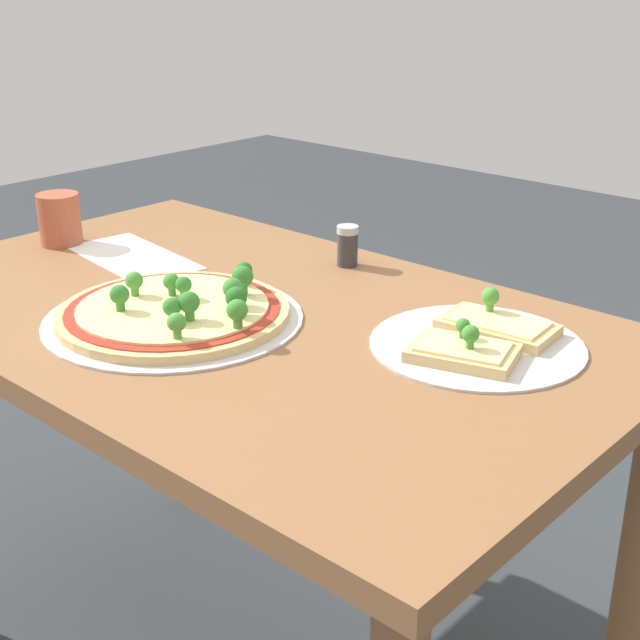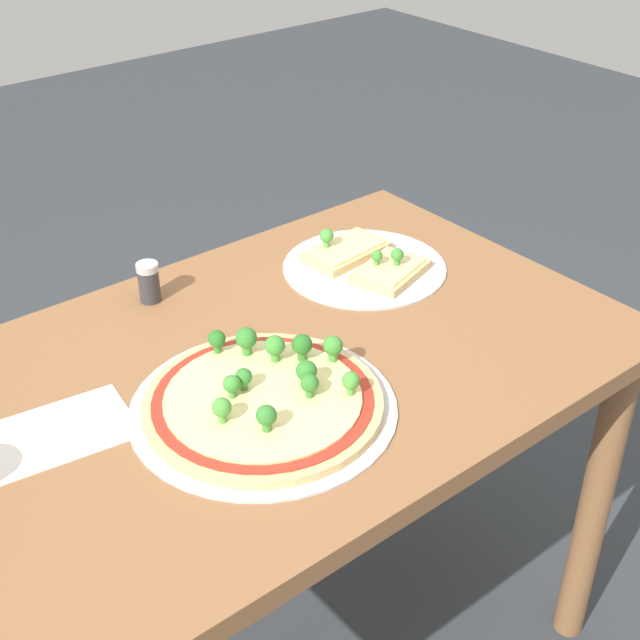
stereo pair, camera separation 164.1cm
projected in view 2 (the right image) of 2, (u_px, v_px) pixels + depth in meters
The scene contains 5 objects.
dining_table at pixel (254, 421), 1.46m from camera, with size 1.25×0.75×0.75m.
pizza_tray_whole at pixel (265, 399), 1.32m from camera, with size 0.40×0.40×0.07m.
pizza_tray_slice at pixel (365, 262), 1.68m from camera, with size 0.31×0.31×0.06m.
condiment_shaker at pixel (149, 282), 1.56m from camera, with size 0.04×0.04×0.07m.
paper_menu at pixel (32, 441), 1.26m from camera, with size 0.29×0.14×0.00m, color white.
Camera 2 is at (0.64, 0.96, 1.58)m, focal length 50.00 mm.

